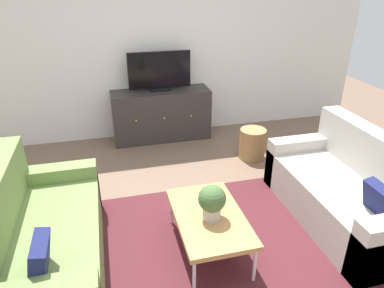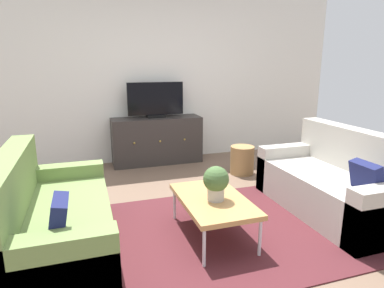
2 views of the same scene
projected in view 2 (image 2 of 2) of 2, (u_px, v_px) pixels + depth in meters
ground_plane at (208, 226)px, 3.28m from camera, size 10.00×10.00×0.00m
wall_back at (152, 77)px, 5.31m from camera, size 6.40×0.12×2.70m
area_rug at (213, 232)px, 3.14m from camera, size 2.50×1.90×0.01m
couch_left_side at (47, 225)px, 2.68m from camera, size 0.83×1.66×0.88m
couch_right_side at (337, 185)px, 3.55m from camera, size 0.83×1.66×0.88m
coffee_table at (213, 201)px, 3.00m from camera, size 0.57×0.95×0.38m
potted_plant at (216, 182)px, 2.91m from camera, size 0.23×0.23×0.31m
tv_console at (157, 140)px, 5.28m from camera, size 1.40×0.47×0.73m
flat_screen_tv at (156, 100)px, 5.15m from camera, size 0.88×0.16×0.55m
wicker_basket at (242, 160)px, 4.78m from camera, size 0.34×0.34×0.41m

